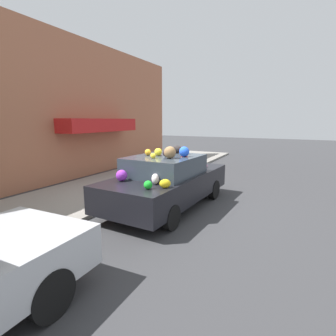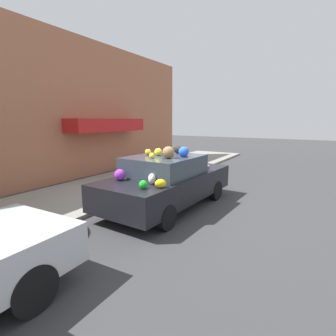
# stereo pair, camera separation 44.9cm
# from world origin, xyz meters

# --- Properties ---
(ground_plane) EXTENTS (60.00, 60.00, 0.00)m
(ground_plane) POSITION_xyz_m (0.00, 0.00, 0.00)
(ground_plane) COLOR #38383A
(sidewalk_curb) EXTENTS (24.00, 3.20, 0.10)m
(sidewalk_curb) POSITION_xyz_m (0.00, 2.70, 0.05)
(sidewalk_curb) COLOR gray
(sidewalk_curb) RESTS_ON ground
(building_facade) EXTENTS (18.00, 1.20, 5.68)m
(building_facade) POSITION_xyz_m (0.15, 4.91, 2.80)
(building_facade) COLOR #B26B4C
(building_facade) RESTS_ON ground
(fire_hydrant) EXTENTS (0.20, 0.20, 0.70)m
(fire_hydrant) POSITION_xyz_m (2.04, 1.61, 0.45)
(fire_hydrant) COLOR #B2B2B7
(fire_hydrant) RESTS_ON sidewalk_curb
(art_car) EXTENTS (4.42, 2.07, 1.75)m
(art_car) POSITION_xyz_m (-0.03, -0.19, 0.76)
(art_car) COLOR black
(art_car) RESTS_ON ground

